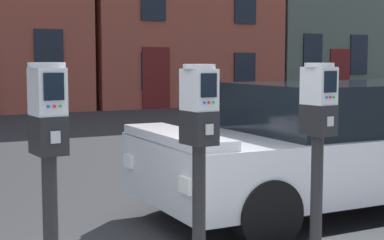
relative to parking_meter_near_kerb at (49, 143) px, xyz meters
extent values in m
cylinder|color=black|center=(0.00, 0.00, -0.56)|extent=(0.10, 0.10, 0.98)
cube|color=black|center=(0.00, 0.00, 0.05)|extent=(0.19, 0.25, 0.23)
cube|color=#A5A8AD|center=(0.01, -0.12, 0.05)|extent=(0.06, 0.02, 0.07)
cube|color=#B7BABF|center=(0.00, 0.00, 0.30)|extent=(0.19, 0.24, 0.28)
cube|color=black|center=(0.01, -0.12, 0.34)|extent=(0.12, 0.02, 0.16)
cylinder|color=blue|center=(-0.03, -0.12, 0.22)|extent=(0.02, 0.01, 0.02)
cylinder|color=red|center=(0.01, -0.12, 0.22)|extent=(0.02, 0.01, 0.02)
cylinder|color=green|center=(0.04, -0.12, 0.22)|extent=(0.02, 0.01, 0.02)
cylinder|color=#B7BABF|center=(0.00, 0.00, 0.46)|extent=(0.23, 0.23, 0.03)
cylinder|color=black|center=(1.00, 0.00, -0.56)|extent=(0.10, 0.10, 0.97)
cube|color=black|center=(1.00, 0.00, 0.04)|extent=(0.19, 0.25, 0.23)
cube|color=#A5A8AD|center=(1.01, -0.12, 0.04)|extent=(0.06, 0.02, 0.07)
cube|color=#B7BABF|center=(1.00, 0.00, 0.29)|extent=(0.19, 0.24, 0.28)
cube|color=black|center=(1.01, -0.12, 0.32)|extent=(0.12, 0.02, 0.15)
cylinder|color=blue|center=(0.98, -0.12, 0.21)|extent=(0.02, 0.01, 0.02)
cylinder|color=red|center=(1.01, -0.12, 0.21)|extent=(0.02, 0.01, 0.02)
cylinder|color=green|center=(1.05, -0.12, 0.21)|extent=(0.02, 0.01, 0.02)
cylinder|color=#B7BABF|center=(1.00, 0.00, 0.44)|extent=(0.23, 0.23, 0.03)
cylinder|color=black|center=(2.00, 0.00, -0.56)|extent=(0.10, 0.10, 0.98)
cube|color=black|center=(2.00, 0.00, 0.04)|extent=(0.19, 0.25, 0.23)
cube|color=#A5A8AD|center=(2.01, -0.12, 0.04)|extent=(0.06, 0.02, 0.07)
cube|color=#B7BABF|center=(2.00, 0.00, 0.30)|extent=(0.19, 0.24, 0.28)
cube|color=black|center=(2.01, -0.12, 0.33)|extent=(0.12, 0.02, 0.16)
cylinder|color=blue|center=(1.98, -0.12, 0.22)|extent=(0.02, 0.01, 0.02)
cylinder|color=red|center=(2.01, -0.12, 0.22)|extent=(0.02, 0.01, 0.02)
cylinder|color=green|center=(2.05, -0.12, 0.22)|extent=(0.02, 0.01, 0.02)
cylinder|color=#B7BABF|center=(2.00, 0.00, 0.45)|extent=(0.23, 0.23, 0.03)
cube|color=silver|center=(3.61, 1.58, -0.60)|extent=(4.44, 1.89, 0.62)
cube|color=black|center=(3.83, 1.58, -0.03)|extent=(2.59, 1.69, 0.52)
cube|color=silver|center=(1.63, 1.63, -0.25)|extent=(0.48, 1.69, 0.10)
cube|color=white|center=(1.38, 0.95, -0.57)|extent=(0.04, 0.20, 0.14)
cube|color=white|center=(1.41, 2.31, -0.57)|extent=(0.04, 0.20, 0.14)
cylinder|color=black|center=(2.11, 0.80, -0.87)|extent=(0.64, 0.23, 0.64)
cylinder|color=black|center=(2.15, 2.43, -0.87)|extent=(0.64, 0.23, 0.64)
cylinder|color=black|center=(5.11, 2.37, -0.87)|extent=(0.64, 0.23, 0.64)
cube|color=black|center=(3.86, 15.12, 0.63)|extent=(0.90, 0.06, 1.60)
cube|color=black|center=(7.41, 15.12, 0.10)|extent=(0.90, 0.06, 1.29)
cube|color=black|center=(11.06, 15.12, 0.10)|extent=(0.90, 0.06, 1.29)
cube|color=black|center=(7.41, 15.12, 2.44)|extent=(0.90, 0.06, 1.29)
cube|color=black|center=(11.06, 15.12, 2.44)|extent=(0.90, 0.06, 1.29)
cube|color=#591414|center=(7.49, 15.12, -0.14)|extent=(1.00, 0.07, 2.10)
cube|color=black|center=(14.19, 15.12, 0.70)|extent=(0.90, 0.06, 1.60)
cube|color=black|center=(16.57, 15.12, 0.70)|extent=(0.90, 0.06, 1.60)
cube|color=#591414|center=(15.59, 15.12, -0.14)|extent=(1.00, 0.07, 2.10)
camera|label=1|loc=(-0.86, -3.46, 0.49)|focal=55.97mm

